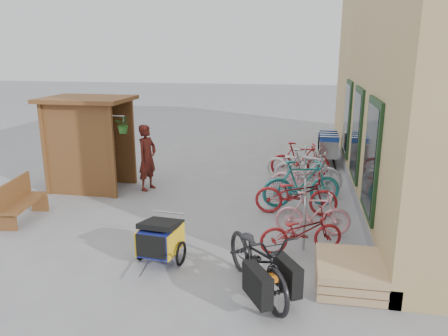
% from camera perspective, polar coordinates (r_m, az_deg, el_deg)
% --- Properties ---
extents(ground, '(80.00, 80.00, 0.00)m').
position_cam_1_polar(ground, '(8.78, -5.03, -8.69)').
color(ground, gray).
extents(kiosk, '(2.49, 1.65, 2.40)m').
position_cam_1_polar(kiosk, '(11.75, -17.60, 4.68)').
color(kiosk, brown).
rests_on(kiosk, ground).
extents(bike_rack, '(0.05, 5.35, 0.86)m').
position_cam_1_polar(bike_rack, '(10.58, 10.53, -1.74)').
color(bike_rack, '#A5A8AD').
rests_on(bike_rack, ground).
extents(pallet_stack, '(1.00, 1.20, 0.40)m').
position_cam_1_polar(pallet_stack, '(7.20, 16.03, -13.03)').
color(pallet_stack, tan).
rests_on(pallet_stack, ground).
extents(bench, '(0.64, 1.46, 0.90)m').
position_cam_1_polar(bench, '(10.28, -25.11, -3.80)').
color(bench, brown).
rests_on(bench, ground).
extents(shopping_carts, '(0.59, 2.00, 1.06)m').
position_cam_1_polar(shopping_carts, '(14.47, 13.37, 3.07)').
color(shopping_carts, silver).
rests_on(shopping_carts, ground).
extents(child_trailer, '(0.83, 1.36, 0.79)m').
position_cam_1_polar(child_trailer, '(7.63, -8.32, -9.01)').
color(child_trailer, navy).
rests_on(child_trailer, ground).
extents(cargo_bike, '(1.64, 2.11, 1.07)m').
position_cam_1_polar(cargo_bike, '(6.64, 4.51, -11.87)').
color(cargo_bike, black).
rests_on(cargo_bike, ground).
extents(person_kiosk, '(0.58, 0.72, 1.71)m').
position_cam_1_polar(person_kiosk, '(11.45, -9.99, 1.35)').
color(person_kiosk, maroon).
rests_on(person_kiosk, ground).
extents(bike_0, '(1.61, 1.01, 0.80)m').
position_cam_1_polar(bike_0, '(8.01, 10.05, -8.17)').
color(bike_0, maroon).
rests_on(bike_0, ground).
extents(bike_1, '(1.50, 0.50, 0.89)m').
position_cam_1_polar(bike_1, '(8.77, 11.53, -5.85)').
color(bike_1, pink).
rests_on(bike_1, ground).
extents(bike_2, '(1.81, 0.64, 0.95)m').
position_cam_1_polar(bike_2, '(9.76, 9.40, -3.38)').
color(bike_2, maroon).
rests_on(bike_2, ground).
extents(bike_3, '(1.92, 1.06, 1.11)m').
position_cam_1_polar(bike_3, '(10.25, 10.09, -2.04)').
color(bike_3, teal).
rests_on(bike_3, ground).
extents(bike_4, '(1.69, 0.78, 0.85)m').
position_cam_1_polar(bike_4, '(11.15, 10.37, -1.33)').
color(bike_4, pink).
rests_on(bike_4, ground).
extents(bike_5, '(1.90, 1.03, 1.10)m').
position_cam_1_polar(bike_5, '(11.43, 10.81, -0.31)').
color(bike_5, '#B6B5BB').
rests_on(bike_5, ground).
extents(bike_6, '(2.01, 1.25, 1.00)m').
position_cam_1_polar(bike_6, '(12.12, 9.74, 0.38)').
color(bike_6, beige).
rests_on(bike_6, ground).
extents(bike_7, '(1.72, 0.60, 1.01)m').
position_cam_1_polar(bike_7, '(12.68, 9.91, 1.06)').
color(bike_7, maroon).
rests_on(bike_7, ground).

